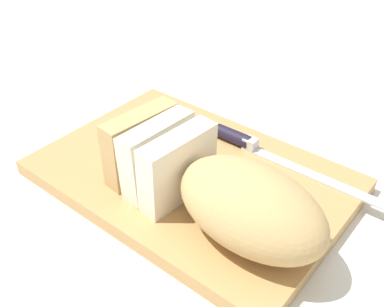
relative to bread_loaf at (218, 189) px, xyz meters
The scene contains 6 objects.
ground_plane 0.12m from the bread_loaf, 30.77° to the right, with size 3.00×3.00×0.00m, color silver.
cutting_board 0.12m from the bread_loaf, 30.77° to the right, with size 0.43×0.30×0.02m, color tan.
bread_loaf is the anchor object (origin of this frame).
bread_knife 0.16m from the bread_loaf, 73.44° to the right, with size 0.29×0.03×0.02m.
crumb_near_knife 0.13m from the bread_loaf, 22.72° to the right, with size 0.01×0.01×0.01m, color #996633.
crumb_near_loaf 0.07m from the bread_loaf, 75.09° to the right, with size 0.01×0.01×0.01m, color #996633.
Camera 1 is at (-0.34, 0.38, 0.42)m, focal length 42.24 mm.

